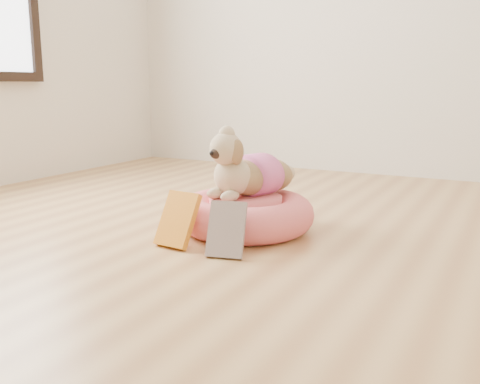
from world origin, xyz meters
The scene contains 5 objects.
floor centered at (0.00, 0.00, 0.00)m, with size 4.50×4.50×0.00m, color #AB7747.
pet_bed centered at (-0.17, 0.51, 0.07)m, with size 0.59×0.59×0.15m.
dog centered at (-0.17, 0.52, 0.31)m, with size 0.29×0.43×0.31m, color brown, non-canonical shape.
book_yellow centered at (-0.30, 0.19, 0.10)m, with size 0.15×0.03×0.22m, color yellow.
book_white centered at (-0.07, 0.17, 0.10)m, with size 0.14×0.02×0.21m, color white.
Camera 1 is at (0.87, -1.49, 0.63)m, focal length 40.00 mm.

